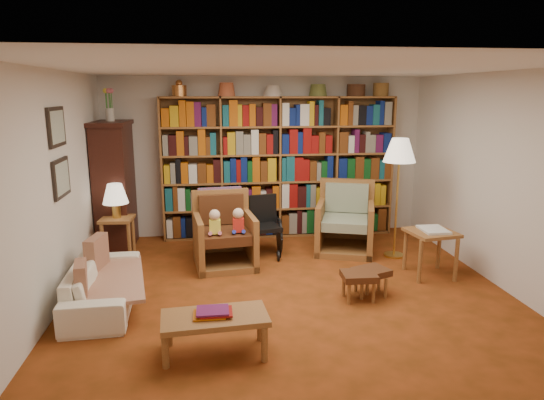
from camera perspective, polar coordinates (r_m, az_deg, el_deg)
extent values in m
plane|color=#913B16|center=(5.67, 2.12, -10.93)|extent=(5.00, 5.00, 0.00)
plane|color=white|center=(5.21, 2.34, 15.20)|extent=(5.00, 5.00, 0.00)
plane|color=silver|center=(7.74, -0.79, 5.08)|extent=(5.00, 0.00, 5.00)
plane|color=silver|center=(2.94, 10.22, -7.71)|extent=(5.00, 0.00, 5.00)
plane|color=silver|center=(5.48, -24.52, 0.81)|extent=(0.00, 5.00, 5.00)
plane|color=silver|center=(6.21, 25.64, 1.97)|extent=(0.00, 5.00, 5.00)
cube|color=#A06131|center=(7.63, 0.84, 3.83)|extent=(3.60, 0.30, 2.20)
cube|color=#33140D|center=(7.39, -17.98, 1.35)|extent=(0.45, 0.90, 1.80)
cube|color=#33140D|center=(7.28, -18.48, 8.55)|extent=(0.50, 0.95, 0.06)
cylinder|color=beige|center=(7.27, -18.55, 9.49)|extent=(0.12, 0.12, 0.18)
cube|color=black|center=(5.68, -24.04, 7.86)|extent=(0.03, 0.52, 0.42)
cube|color=gray|center=(5.68, -23.90, 7.87)|extent=(0.01, 0.44, 0.34)
cube|color=black|center=(5.74, -23.56, 2.40)|extent=(0.03, 0.52, 0.42)
cube|color=gray|center=(5.74, -23.41, 2.40)|extent=(0.01, 0.44, 0.34)
imported|color=#F2E7CD|center=(5.62, -19.21, -9.29)|extent=(1.63, 0.70, 0.47)
cube|color=beige|center=(5.59, -18.75, -8.66)|extent=(0.95, 1.47, 0.04)
cube|color=maroon|center=(5.90, -19.91, -6.08)|extent=(0.20, 0.42, 0.41)
cube|color=maroon|center=(5.26, -21.55, -8.48)|extent=(0.18, 0.36, 0.35)
cube|color=#A06131|center=(6.91, -17.78, -2.14)|extent=(0.45, 0.45, 0.04)
cylinder|color=#A06131|center=(6.86, -19.28, -4.95)|extent=(0.05, 0.05, 0.56)
cylinder|color=#A06131|center=(6.80, -16.44, -4.92)|extent=(0.05, 0.05, 0.56)
cylinder|color=#A06131|center=(7.18, -18.73, -4.13)|extent=(0.05, 0.05, 0.56)
cylinder|color=#A06131|center=(7.12, -16.01, -4.09)|extent=(0.05, 0.05, 0.56)
cylinder|color=gold|center=(6.88, -17.84, -1.22)|extent=(0.11, 0.11, 0.19)
cone|color=#F6E8CA|center=(6.83, -17.97, 0.72)|extent=(0.34, 0.34, 0.27)
cube|color=#A06131|center=(6.54, -5.51, -7.32)|extent=(0.86, 0.89, 0.09)
cube|color=#A06131|center=(6.44, -8.67, -4.89)|extent=(0.17, 0.81, 0.69)
cube|color=#A06131|center=(6.46, -2.46, -4.71)|extent=(0.17, 0.81, 0.69)
cube|color=#A06131|center=(6.75, -5.68, -2.77)|extent=(0.78, 0.18, 0.97)
cube|color=#542B16|center=(6.38, -5.57, -4.16)|extent=(0.68, 0.74, 0.13)
cube|color=#542B16|center=(6.62, -5.71, -1.06)|extent=(0.61, 0.18, 0.41)
cube|color=#AA2D3D|center=(6.71, -5.74, -0.30)|extent=(0.60, 0.13, 0.43)
cube|color=#A06131|center=(7.15, 8.50, -5.64)|extent=(1.02, 1.04, 0.09)
cube|color=#A06131|center=(6.97, 5.70, -3.35)|extent=(0.33, 0.82, 0.71)
cube|color=#A06131|center=(7.16, 11.37, -3.10)|extent=(0.33, 0.82, 0.71)
cube|color=#A06131|center=(7.37, 7.84, -1.36)|extent=(0.79, 0.33, 1.00)
cube|color=gray|center=(7.00, 8.68, -2.60)|extent=(0.81, 0.86, 0.13)
cube|color=gray|center=(7.24, 8.05, 0.29)|extent=(0.63, 0.30, 0.42)
cube|color=black|center=(6.79, -0.92, -3.26)|extent=(0.49, 0.49, 0.05)
cube|color=black|center=(6.92, -1.11, -1.01)|extent=(0.41, 0.14, 0.41)
cylinder|color=black|center=(6.90, -2.88, -4.35)|extent=(0.03, 0.51, 0.51)
cylinder|color=black|center=(6.94, 0.87, -4.22)|extent=(0.03, 0.51, 0.51)
cylinder|color=black|center=(6.63, -2.08, -6.70)|extent=(0.03, 0.15, 0.15)
cylinder|color=black|center=(6.67, 0.74, -6.59)|extent=(0.03, 0.15, 0.15)
cylinder|color=gold|center=(7.08, 14.13, -6.30)|extent=(0.28, 0.28, 0.03)
cylinder|color=gold|center=(6.90, 14.43, -0.91)|extent=(0.03, 0.03, 1.40)
cone|color=#F6E8CA|center=(6.76, 14.80, 5.70)|extent=(0.44, 0.44, 0.32)
cube|color=#A06131|center=(6.33, 18.26, -3.65)|extent=(0.61, 0.61, 0.04)
cylinder|color=#A06131|center=(6.12, 17.03, -6.97)|extent=(0.05, 0.05, 0.54)
cylinder|color=#A06131|center=(6.32, 20.86, -6.64)|extent=(0.05, 0.05, 0.54)
cylinder|color=#A06131|center=(6.52, 15.40, -5.67)|extent=(0.05, 0.05, 0.54)
cylinder|color=#A06131|center=(6.70, 19.04, -5.40)|extent=(0.05, 0.05, 0.54)
cube|color=silver|center=(6.32, 18.28, -3.35)|extent=(0.36, 0.42, 0.03)
cube|color=#542B16|center=(5.49, 10.19, -8.79)|extent=(0.38, 0.33, 0.07)
cylinder|color=#A06131|center=(5.42, 9.05, -10.86)|extent=(0.04, 0.04, 0.24)
cylinder|color=#A06131|center=(5.50, 11.87, -10.62)|extent=(0.04, 0.04, 0.24)
cylinder|color=#A06131|center=(5.61, 8.41, -9.98)|extent=(0.04, 0.04, 0.24)
cylinder|color=#A06131|center=(5.69, 11.14, -9.77)|extent=(0.04, 0.04, 0.24)
cube|color=#542B16|center=(5.64, 11.59, -8.29)|extent=(0.46, 0.43, 0.07)
cylinder|color=#A06131|center=(5.56, 10.52, -10.29)|extent=(0.04, 0.04, 0.24)
cylinder|color=#A06131|center=(5.65, 13.23, -10.05)|extent=(0.04, 0.04, 0.24)
cylinder|color=#A06131|center=(5.76, 9.85, -9.46)|extent=(0.04, 0.04, 0.24)
cylinder|color=#A06131|center=(5.84, 12.47, -9.25)|extent=(0.04, 0.04, 0.24)
cube|color=#A06131|center=(4.37, -6.75, -13.60)|extent=(0.96, 0.53, 0.05)
cylinder|color=#A06131|center=(4.32, -12.44, -16.94)|extent=(0.06, 0.06, 0.31)
cylinder|color=#A06131|center=(4.31, -0.88, -16.63)|extent=(0.06, 0.06, 0.31)
cylinder|color=#A06131|center=(4.64, -12.03, -14.69)|extent=(0.06, 0.06, 0.31)
cylinder|color=#A06131|center=(4.64, -1.40, -14.41)|extent=(0.06, 0.06, 0.31)
cube|color=brown|center=(4.35, -6.77, -12.99)|extent=(0.30, 0.24, 0.05)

